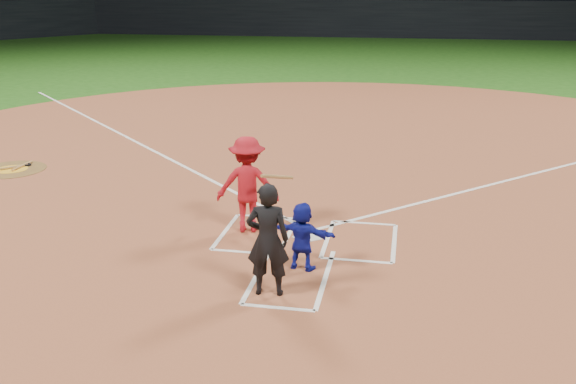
% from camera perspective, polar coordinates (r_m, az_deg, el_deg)
% --- Properties ---
extents(ground, '(120.00, 120.00, 0.00)m').
position_cam_1_polar(ground, '(11.96, 1.77, -4.06)').
color(ground, '#1C4E13').
rests_on(ground, ground).
extents(home_plate_dirt, '(28.00, 28.00, 0.01)m').
position_cam_1_polar(home_plate_dirt, '(17.62, 4.82, 3.18)').
color(home_plate_dirt, brown).
rests_on(home_plate_dirt, ground).
extents(stadium_wall_far, '(80.00, 1.20, 3.20)m').
position_cam_1_polar(stadium_wall_far, '(59.06, 9.32, 14.94)').
color(stadium_wall_far, black).
rests_on(stadium_wall_far, ground).
extents(home_plate, '(0.60, 0.60, 0.02)m').
position_cam_1_polar(home_plate, '(11.95, 1.77, -3.97)').
color(home_plate, silver).
rests_on(home_plate, home_plate_dirt).
extents(on_deck_circle, '(1.70, 1.70, 0.01)m').
position_cam_1_polar(on_deck_circle, '(17.71, -23.37, 1.85)').
color(on_deck_circle, brown).
rests_on(on_deck_circle, home_plate_dirt).
extents(on_deck_logo, '(0.80, 0.80, 0.00)m').
position_cam_1_polar(on_deck_logo, '(17.71, -23.38, 1.87)').
color(on_deck_logo, gold).
rests_on(on_deck_logo, on_deck_circle).
extents(on_deck_bat_a, '(0.08, 0.84, 0.06)m').
position_cam_1_polar(on_deck_bat_a, '(17.82, -22.55, 2.17)').
color(on_deck_bat_a, '#A5743C').
rests_on(on_deck_bat_a, on_deck_circle).
extents(on_deck_bat_b, '(0.63, 0.64, 0.06)m').
position_cam_1_polar(on_deck_bat_b, '(17.73, -24.10, 1.90)').
color(on_deck_bat_b, olive).
rests_on(on_deck_bat_b, on_deck_circle).
extents(bat_weight_donut, '(0.19, 0.19, 0.05)m').
position_cam_1_polar(bat_weight_donut, '(17.91, -22.16, 2.27)').
color(bat_weight_donut, black).
rests_on(bat_weight_donut, on_deck_circle).
extents(catcher, '(1.11, 0.57, 1.15)m').
position_cam_1_polar(catcher, '(10.46, 1.28, -3.94)').
color(catcher, '#121999').
rests_on(catcher, home_plate_dirt).
extents(umpire, '(0.68, 0.49, 1.75)m').
position_cam_1_polar(umpire, '(9.51, -1.81, -4.26)').
color(umpire, black).
rests_on(umpire, home_plate_dirt).
extents(chalk_markings, '(28.35, 17.32, 0.01)m').
position_cam_1_polar(chalk_markings, '(16.94, 4.56, 2.60)').
color(chalk_markings, white).
rests_on(chalk_markings, home_plate_dirt).
extents(batter_at_plate, '(1.48, 0.96, 1.82)m').
position_cam_1_polar(batter_at_plate, '(12.00, -3.61, 0.68)').
color(batter_at_plate, '#A7121D').
rests_on(batter_at_plate, home_plate_dirt).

